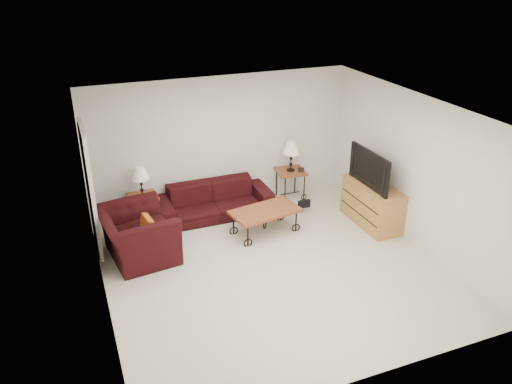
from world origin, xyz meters
TOP-DOWN VIEW (x-y plane):
  - ground at (0.00, 0.00)m, footprint 5.00×5.00m
  - wall_back at (0.00, 2.50)m, footprint 5.00×0.02m
  - wall_front at (0.00, -2.50)m, footprint 5.00×0.02m
  - wall_left at (-2.50, 0.00)m, footprint 0.02×5.00m
  - wall_right at (2.50, 0.00)m, footprint 0.02×5.00m
  - ceiling at (0.00, 0.00)m, footprint 5.00×5.00m
  - doorway at (-2.47, 1.65)m, footprint 0.08×0.94m
  - sofa at (-0.31, 2.02)m, footprint 2.12×0.83m
  - side_table_left at (-1.58, 2.20)m, footprint 0.52×0.52m
  - side_table_right at (1.33, 2.20)m, footprint 0.61×0.61m
  - lamp_left at (-1.58, 2.20)m, footprint 0.32×0.32m
  - lamp_right at (1.33, 2.20)m, footprint 0.38×0.38m
  - photo_frame_left at (-1.73, 2.05)m, footprint 0.11×0.04m
  - photo_frame_right at (1.48, 2.05)m, footprint 0.12×0.05m
  - coffee_table at (0.32, 1.08)m, footprint 1.27×0.83m
  - armchair at (-1.88, 1.10)m, footprint 1.23×1.37m
  - throw_pillow at (-1.73, 1.05)m, footprint 0.14×0.38m
  - tv_stand at (2.23, 0.69)m, footprint 0.53×1.27m
  - television at (2.21, 0.69)m, footprint 0.15×1.13m
  - backpack at (1.29, 1.62)m, footprint 0.41×0.33m

SIDE VIEW (x-z plane):
  - ground at x=0.00m, z-range 0.00..0.00m
  - coffee_table at x=0.32m, z-range 0.00..0.44m
  - backpack at x=1.29m, z-range 0.00..0.47m
  - side_table_left at x=-1.58m, z-range 0.00..0.55m
  - side_table_right at x=1.33m, z-range 0.00..0.59m
  - sofa at x=-0.31m, z-range 0.00..0.62m
  - tv_stand at x=2.23m, z-range 0.00..0.76m
  - armchair at x=-1.88m, z-range 0.00..0.81m
  - throw_pillow at x=-1.73m, z-range 0.34..0.70m
  - photo_frame_left at x=-1.73m, z-range 0.55..0.64m
  - photo_frame_right at x=1.48m, z-range 0.59..0.69m
  - lamp_left at x=-1.58m, z-range 0.55..1.09m
  - lamp_right at x=1.33m, z-range 0.59..1.19m
  - doorway at x=-2.47m, z-range 0.00..2.04m
  - television at x=2.21m, z-range 0.76..1.41m
  - wall_back at x=0.00m, z-range 0.00..2.50m
  - wall_front at x=0.00m, z-range 0.00..2.50m
  - wall_left at x=-2.50m, z-range 0.00..2.50m
  - wall_right at x=2.50m, z-range 0.00..2.50m
  - ceiling at x=0.00m, z-range 2.50..2.50m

